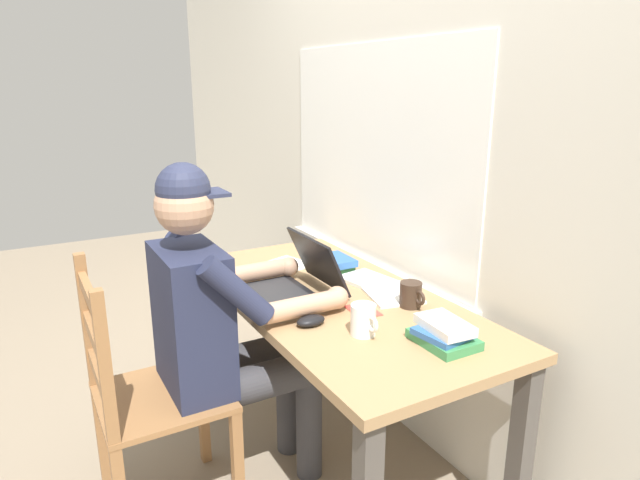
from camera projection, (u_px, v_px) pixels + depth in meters
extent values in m
plane|color=gray|center=(333.00, 460.00, 2.25)|extent=(8.00, 8.00, 0.00)
cube|color=silver|center=(431.00, 134.00, 2.10)|extent=(6.00, 0.04, 2.60)
cube|color=white|center=(372.00, 156.00, 2.41)|extent=(1.35, 0.01, 0.95)
cube|color=beige|center=(369.00, 263.00, 2.54)|extent=(1.41, 0.06, 0.04)
cube|color=#9E7A51|center=(334.00, 300.00, 2.06)|extent=(1.43, 0.69, 0.03)
cube|color=#4C4742|center=(208.00, 336.00, 2.58)|extent=(0.06, 0.06, 0.69)
cube|color=#4C4742|center=(317.00, 312.00, 2.86)|extent=(0.06, 0.06, 0.69)
cube|color=#4C4742|center=(520.00, 458.00, 1.74)|extent=(0.06, 0.06, 0.69)
cube|color=#232842|center=(192.00, 319.00, 1.87)|extent=(0.34, 0.20, 0.50)
sphere|color=tan|center=(184.00, 206.00, 1.76)|extent=(0.19, 0.19, 0.19)
sphere|color=#282D47|center=(183.00, 190.00, 1.74)|extent=(0.17, 0.17, 0.17)
cube|color=#282D47|center=(209.00, 193.00, 1.79)|extent=(0.13, 0.10, 0.01)
cylinder|color=#38383D|center=(241.00, 360.00, 2.10)|extent=(0.13, 0.40, 0.13)
cylinder|color=#38383D|center=(259.00, 382.00, 1.95)|extent=(0.13, 0.40, 0.13)
cylinder|color=#38383D|center=(288.00, 400.00, 2.26)|extent=(0.10, 0.10, 0.46)
cylinder|color=#38383D|center=(309.00, 422.00, 2.11)|extent=(0.10, 0.10, 0.46)
cylinder|color=#232842|center=(197.00, 257.00, 2.03)|extent=(0.10, 0.25, 0.25)
cylinder|color=tan|center=(256.00, 272.00, 2.17)|extent=(0.07, 0.28, 0.07)
sphere|color=tan|center=(289.00, 267.00, 2.23)|extent=(0.08, 0.08, 0.08)
cylinder|color=#232842|center=(236.00, 291.00, 1.70)|extent=(0.10, 0.25, 0.25)
cylinder|color=tan|center=(303.00, 306.00, 1.83)|extent=(0.07, 0.28, 0.07)
sphere|color=tan|center=(337.00, 297.00, 1.91)|extent=(0.08, 0.08, 0.08)
cube|color=olive|center=(163.00, 396.00, 1.88)|extent=(0.42, 0.42, 0.02)
cube|color=olive|center=(238.00, 468.00, 1.88)|extent=(0.04, 0.04, 0.44)
cube|color=olive|center=(203.00, 412.00, 2.19)|extent=(0.04, 0.04, 0.44)
cube|color=olive|center=(103.00, 441.00, 2.01)|extent=(0.04, 0.04, 0.44)
cube|color=olive|center=(105.00, 369.00, 1.56)|extent=(0.04, 0.04, 0.48)
cube|color=olive|center=(87.00, 320.00, 1.88)|extent=(0.04, 0.04, 0.48)
cube|color=olive|center=(100.00, 377.00, 1.76)|extent=(0.36, 0.02, 0.04)
cube|color=olive|center=(95.00, 337.00, 1.72)|extent=(0.36, 0.02, 0.04)
cube|color=olive|center=(89.00, 295.00, 1.68)|extent=(0.36, 0.02, 0.04)
cube|color=black|center=(280.00, 295.00, 2.04)|extent=(0.33, 0.23, 0.02)
cube|color=#2B2B2D|center=(280.00, 293.00, 2.04)|extent=(0.29, 0.17, 0.00)
cube|color=black|center=(318.00, 261.00, 2.09)|extent=(0.33, 0.10, 0.20)
cube|color=#4C515B|center=(318.00, 261.00, 2.09)|extent=(0.29, 0.08, 0.17)
ellipsoid|color=black|center=(311.00, 321.00, 1.80)|extent=(0.06, 0.10, 0.03)
cylinder|color=white|center=(363.00, 320.00, 1.73)|extent=(0.08, 0.08, 0.10)
torus|color=white|center=(373.00, 324.00, 1.68)|extent=(0.05, 0.01, 0.05)
cylinder|color=#38281E|center=(411.00, 294.00, 1.95)|extent=(0.08, 0.08, 0.09)
torus|color=#38281E|center=(420.00, 298.00, 1.90)|extent=(0.05, 0.01, 0.05)
cube|color=#38844C|center=(444.00, 339.00, 1.68)|extent=(0.19, 0.15, 0.03)
cube|color=#2D5B9E|center=(443.00, 333.00, 1.66)|extent=(0.16, 0.16, 0.02)
cube|color=white|center=(445.00, 325.00, 1.66)|extent=(0.18, 0.12, 0.03)
cube|color=#38844C|center=(333.00, 266.00, 2.35)|extent=(0.16, 0.13, 0.02)
cube|color=#2D5B9E|center=(334.00, 261.00, 2.34)|extent=(0.17, 0.15, 0.03)
cube|color=silver|center=(287.00, 265.00, 2.40)|extent=(0.23, 0.23, 0.01)
cube|color=white|center=(392.00, 294.00, 2.06)|extent=(0.26, 0.23, 0.01)
cube|color=white|center=(372.00, 282.00, 2.18)|extent=(0.28, 0.20, 0.01)
cube|color=#C63D33|center=(363.00, 310.00, 1.92)|extent=(0.14, 0.10, 0.00)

